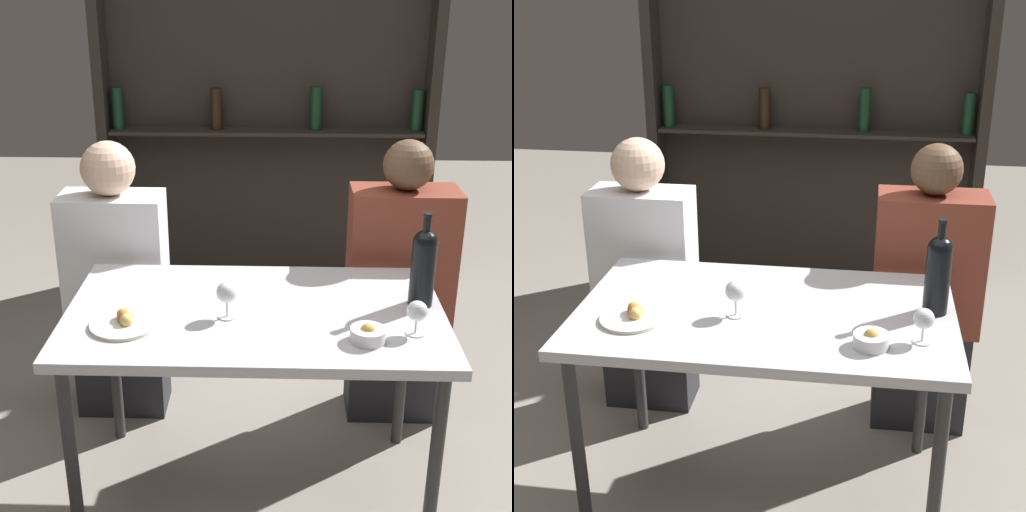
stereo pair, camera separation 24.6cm
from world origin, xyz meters
The scene contains 10 objects.
ground_plane centered at (0.00, 0.00, 0.00)m, with size 10.00×10.00×0.00m, color gray.
dining_table centered at (0.00, 0.00, 0.69)m, with size 1.28×0.75×0.76m.
wine_rack_wall centered at (0.00, 1.99, 1.14)m, with size 1.94×0.21×2.26m.
wine_bottle centered at (0.57, 0.06, 0.91)m, with size 0.08×0.08×0.33m.
wine_glass_0 centered at (0.51, -0.15, 0.84)m, with size 0.07×0.07×0.11m.
wine_glass_1 centered at (-0.09, -0.06, 0.85)m, with size 0.07×0.07×0.13m.
food_plate_0 centered at (-0.42, -0.13, 0.77)m, with size 0.22×0.22×0.05m.
snack_bowl centered at (0.36, -0.21, 0.78)m, with size 0.11×0.11×0.06m.
seated_person_left centered at (-0.60, 0.55, 0.57)m, with size 0.42×0.22×1.21m.
seated_person_right centered at (0.58, 0.55, 0.57)m, with size 0.43×0.22×1.22m.
Camera 2 is at (0.32, -2.14, 1.84)m, focal length 50.00 mm.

